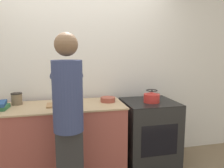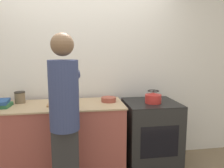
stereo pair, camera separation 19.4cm
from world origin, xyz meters
name	(u,v)px [view 1 (the left image)]	position (x,y,z in m)	size (l,w,h in m)	color
wall_back	(79,70)	(0.00, 0.72, 1.30)	(8.00, 0.05, 2.60)	silver
counter	(53,142)	(-0.37, 0.31, 0.46)	(1.72, 0.65, 0.92)	#9E4C42
oven	(149,134)	(0.88, 0.33, 0.45)	(0.68, 0.66, 0.90)	black
person	(68,115)	(-0.20, -0.25, 0.96)	(0.32, 0.57, 1.73)	#2C2C2D
cutting_board	(62,105)	(-0.25, 0.30, 0.93)	(0.36, 0.22, 0.02)	#A87A4C
knife	(61,104)	(-0.26, 0.30, 0.94)	(0.19, 0.10, 0.01)	silver
kettle	(152,97)	(0.89, 0.27, 0.97)	(0.21, 0.21, 0.16)	red
bowl_prep	(108,99)	(0.32, 0.36, 0.95)	(0.19, 0.19, 0.06)	#9E4738
canister_jar	(17,99)	(-0.78, 0.47, 0.99)	(0.13, 0.13, 0.14)	#756047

